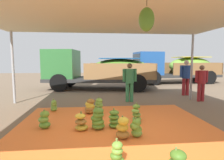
% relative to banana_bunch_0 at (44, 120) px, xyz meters
% --- Properties ---
extents(ground_plane, '(40.00, 40.00, 0.00)m').
position_rel_banana_bunch_0_xyz_m(ground_plane, '(1.83, 2.77, -0.22)').
color(ground_plane, brown).
extents(tarp_orange, '(5.23, 4.71, 0.01)m').
position_rel_banana_bunch_0_xyz_m(tarp_orange, '(1.83, -0.23, -0.21)').
color(tarp_orange, orange).
rests_on(tarp_orange, ground).
extents(tent_canopy, '(8.00, 7.00, 2.97)m').
position_rel_banana_bunch_0_xyz_m(tent_canopy, '(1.83, -0.33, 2.67)').
color(tent_canopy, '#9EA0A5').
rests_on(tent_canopy, ground).
extents(banana_bunch_0, '(0.39, 0.39, 0.48)m').
position_rel_banana_bunch_0_xyz_m(banana_bunch_0, '(0.00, 0.00, 0.00)').
color(banana_bunch_0, '#518428').
rests_on(banana_bunch_0, tarp_orange).
extents(banana_bunch_1, '(0.35, 0.35, 0.44)m').
position_rel_banana_bunch_0_xyz_m(banana_bunch_1, '(2.23, -0.75, -0.02)').
color(banana_bunch_1, '#6B9E38').
rests_on(banana_bunch_1, tarp_orange).
extents(banana_bunch_2, '(0.44, 0.46, 0.52)m').
position_rel_banana_bunch_0_xyz_m(banana_bunch_2, '(1.14, 1.22, 0.02)').
color(banana_bunch_2, '#996628').
rests_on(banana_bunch_2, tarp_orange).
extents(banana_bunch_3, '(0.45, 0.43, 0.59)m').
position_rel_banana_bunch_0_xyz_m(banana_bunch_3, '(1.37, -0.19, 0.05)').
color(banana_bunch_3, '#60932D').
rests_on(banana_bunch_3, tarp_orange).
extents(banana_bunch_5, '(0.35, 0.34, 0.55)m').
position_rel_banana_bunch_0_xyz_m(banana_bunch_5, '(2.48, 0.30, 0.02)').
color(banana_bunch_5, '#75A83D').
rests_on(banana_bunch_5, tarp_orange).
extents(banana_bunch_6, '(0.42, 0.42, 0.45)m').
position_rel_banana_bunch_0_xyz_m(banana_bunch_6, '(1.44, 1.65, -0.02)').
color(banana_bunch_6, '#75A83D').
rests_on(banana_bunch_6, tarp_orange).
extents(banana_bunch_7, '(0.39, 0.39, 0.47)m').
position_rel_banana_bunch_0_xyz_m(banana_bunch_7, '(0.95, -0.21, -0.02)').
color(banana_bunch_7, gold).
rests_on(banana_bunch_7, tarp_orange).
extents(banana_bunch_8, '(0.31, 0.33, 0.43)m').
position_rel_banana_bunch_0_xyz_m(banana_bunch_8, '(-0.11, 1.67, -0.03)').
color(banana_bunch_8, '#6B9E38').
rests_on(banana_bunch_8, tarp_orange).
extents(banana_bunch_9, '(0.42, 0.42, 0.51)m').
position_rel_banana_bunch_0_xyz_m(banana_bunch_9, '(1.91, -0.81, 0.01)').
color(banana_bunch_9, '#996628').
rests_on(banana_bunch_9, tarp_orange).
extents(banana_bunch_10, '(0.31, 0.31, 0.47)m').
position_rel_banana_bunch_0_xyz_m(banana_bunch_10, '(1.65, -1.86, -0.02)').
color(banana_bunch_10, '#518428').
rests_on(banana_bunch_10, tarp_orange).
extents(banana_bunch_12, '(0.43, 0.43, 0.51)m').
position_rel_banana_bunch_0_xyz_m(banana_bunch_12, '(1.80, -0.12, -0.00)').
color(banana_bunch_12, '#60932D').
rests_on(banana_bunch_12, tarp_orange).
extents(cargo_truck_main, '(6.81, 3.30, 2.40)m').
position_rel_banana_bunch_0_xyz_m(cargo_truck_main, '(1.45, 6.64, 1.01)').
color(cargo_truck_main, '#2D2D2D').
rests_on(cargo_truck_main, ground).
extents(cargo_truck_far, '(6.59, 2.61, 2.40)m').
position_rel_banana_bunch_0_xyz_m(cargo_truck_far, '(7.57, 9.13, 1.04)').
color(cargo_truck_far, '#2D2D2D').
rests_on(cargo_truck_far, ground).
extents(worker_0, '(0.60, 0.37, 1.64)m').
position_rel_banana_bunch_0_xyz_m(worker_0, '(2.79, 2.88, 0.74)').
color(worker_0, '#337A4C').
rests_on(worker_0, ground).
extents(worker_1, '(0.65, 0.40, 1.77)m').
position_rel_banana_bunch_0_xyz_m(worker_1, '(5.90, 4.07, 0.82)').
color(worker_1, maroon).
rests_on(worker_1, ground).
extents(worker_2, '(0.57, 0.35, 1.55)m').
position_rel_banana_bunch_0_xyz_m(worker_2, '(5.86, 2.66, 0.69)').
color(worker_2, maroon).
rests_on(worker_2, ground).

